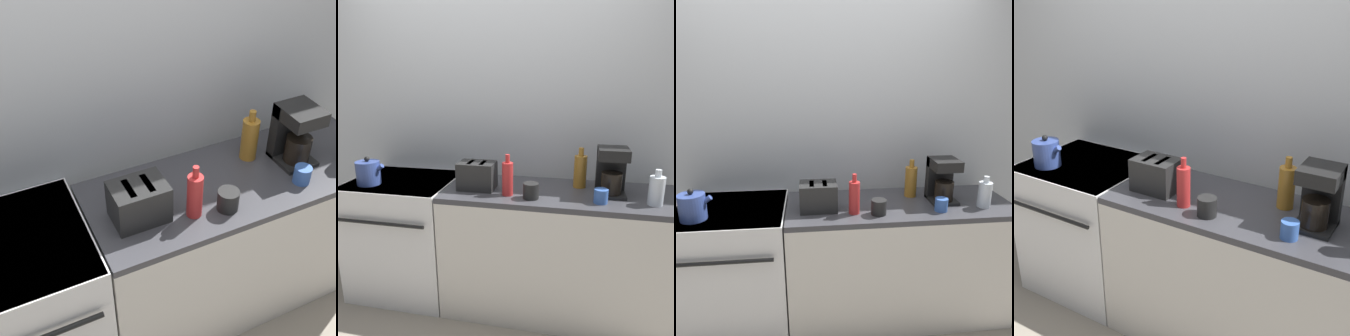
{
  "view_description": "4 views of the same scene",
  "coord_description": "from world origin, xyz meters",
  "views": [
    {
      "loc": [
        -0.54,
        -1.16,
        2.33
      ],
      "look_at": [
        0.18,
        0.35,
        1.02
      ],
      "focal_mm": 50.0,
      "sensor_mm": 36.0,
      "label": 1
    },
    {
      "loc": [
        0.62,
        -1.79,
        1.6
      ],
      "look_at": [
        0.18,
        0.3,
        1.02
      ],
      "focal_mm": 35.0,
      "sensor_mm": 36.0,
      "label": 2
    },
    {
      "loc": [
        -0.06,
        -1.78,
        1.77
      ],
      "look_at": [
        0.18,
        0.38,
        1.13
      ],
      "focal_mm": 35.0,
      "sensor_mm": 36.0,
      "label": 3
    },
    {
      "loc": [
        1.34,
        -1.69,
        2.0
      ],
      "look_at": [
        0.11,
        0.32,
        1.02
      ],
      "focal_mm": 50.0,
      "sensor_mm": 36.0,
      "label": 4
    }
  ],
  "objects": [
    {
      "name": "ground_plane",
      "position": [
        0.0,
        0.0,
        0.0
      ],
      "size": [
        12.0,
        12.0,
        0.0
      ],
      "primitive_type": "plane",
      "color": "gray"
    },
    {
      "name": "wall_back",
      "position": [
        0.0,
        0.72,
        1.3
      ],
      "size": [
        8.0,
        0.05,
        2.6
      ],
      "color": "silver",
      "rests_on": "ground_plane"
    },
    {
      "name": "stove",
      "position": [
        -0.61,
        0.33,
        0.45
      ],
      "size": [
        0.75,
        0.7,
        0.88
      ],
      "color": "silver",
      "rests_on": "ground_plane"
    },
    {
      "name": "counter_block",
      "position": [
        0.56,
        0.3,
        0.44
      ],
      "size": [
        1.56,
        0.6,
        0.88
      ],
      "color": "silver",
      "rests_on": "ground_plane"
    },
    {
      "name": "kettle",
      "position": [
        -0.79,
        0.18,
        0.97
      ],
      "size": [
        0.21,
        0.16,
        0.2
      ],
      "color": "#33478C",
      "rests_on": "stove"
    },
    {
      "name": "toaster",
      "position": [
        -0.01,
        0.25,
        0.98
      ],
      "size": [
        0.24,
        0.18,
        0.18
      ],
      "color": "black",
      "rests_on": "counter_block"
    },
    {
      "name": "coffee_maker",
      "position": [
        0.86,
        0.32,
        1.04
      ],
      "size": [
        0.18,
        0.21,
        0.31
      ],
      "color": "black",
      "rests_on": "counter_block"
    },
    {
      "name": "bottle_amber",
      "position": [
        0.67,
        0.42,
        1.0
      ],
      "size": [
        0.09,
        0.09,
        0.28
      ],
      "color": "#9E6B23",
      "rests_on": "counter_block"
    },
    {
      "name": "bottle_red",
      "position": [
        0.22,
        0.16,
        1.0
      ],
      "size": [
        0.07,
        0.07,
        0.27
      ],
      "color": "#B72828",
      "rests_on": "counter_block"
    },
    {
      "name": "bottle_clear",
      "position": [
        1.11,
        0.17,
        0.97
      ],
      "size": [
        0.09,
        0.09,
        0.22
      ],
      "color": "silver",
      "rests_on": "counter_block"
    },
    {
      "name": "cup_black",
      "position": [
        0.37,
        0.13,
        0.93
      ],
      "size": [
        0.1,
        0.1,
        0.1
      ],
      "color": "black",
      "rests_on": "counter_block"
    },
    {
      "name": "cup_blue",
      "position": [
        0.8,
        0.14,
        0.93
      ],
      "size": [
        0.08,
        0.08,
        0.09
      ],
      "color": "#3860B2",
      "rests_on": "counter_block"
    }
  ]
}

